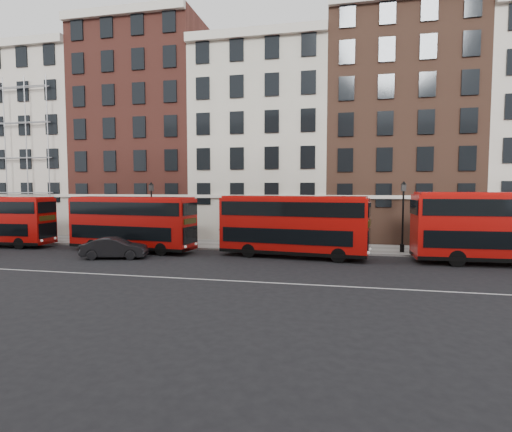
% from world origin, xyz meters
% --- Properties ---
extents(ground, '(120.00, 120.00, 0.00)m').
position_xyz_m(ground, '(0.00, 0.00, 0.00)').
color(ground, black).
rests_on(ground, ground).
extents(pavement, '(80.00, 5.00, 0.15)m').
position_xyz_m(pavement, '(0.00, 10.50, 0.07)').
color(pavement, slate).
rests_on(pavement, ground).
extents(kerb, '(80.00, 0.30, 0.16)m').
position_xyz_m(kerb, '(0.00, 8.00, 0.08)').
color(kerb, gray).
rests_on(kerb, ground).
extents(road_centre_line, '(70.00, 0.12, 0.01)m').
position_xyz_m(road_centre_line, '(0.00, -2.00, 0.01)').
color(road_centre_line, white).
rests_on(road_centre_line, ground).
extents(building_terrace, '(64.00, 11.95, 22.00)m').
position_xyz_m(building_terrace, '(-0.31, 17.88, 10.24)').
color(building_terrace, '#B8AF9F').
rests_on(building_terrace, ground).
extents(bus_b, '(10.38, 3.59, 4.28)m').
position_xyz_m(bus_b, '(-8.27, 5.98, 2.29)').
color(bus_b, '#B20C09').
rests_on(bus_b, ground).
extents(bus_c, '(10.69, 3.72, 4.40)m').
position_xyz_m(bus_c, '(4.35, 5.98, 2.36)').
color(bus_c, '#B20C09').
rests_on(bus_c, ground).
extents(bus_d, '(11.26, 3.06, 4.70)m').
position_xyz_m(bus_d, '(18.01, 5.97, 2.52)').
color(bus_d, '#B20C09').
rests_on(bus_d, ground).
extents(car_front, '(4.72, 2.62, 1.47)m').
position_xyz_m(car_front, '(-7.85, 2.86, 0.74)').
color(car_front, black).
rests_on(car_front, ground).
extents(lamp_post_left, '(0.44, 0.44, 5.33)m').
position_xyz_m(lamp_post_left, '(-8.23, 9.28, 3.08)').
color(lamp_post_left, black).
rests_on(lamp_post_left, pavement).
extents(lamp_post_right, '(0.44, 0.44, 5.33)m').
position_xyz_m(lamp_post_right, '(12.25, 9.14, 3.08)').
color(lamp_post_right, black).
rests_on(lamp_post_right, pavement).
extents(iron_railings, '(6.60, 0.06, 1.00)m').
position_xyz_m(iron_railings, '(0.00, 12.70, 0.65)').
color(iron_railings, black).
rests_on(iron_railings, pavement).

